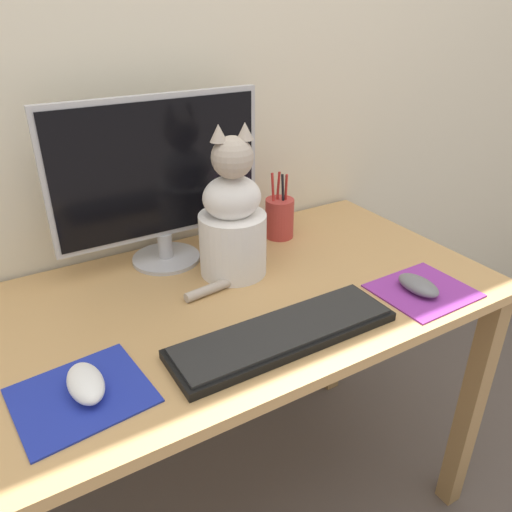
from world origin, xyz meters
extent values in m
plane|color=#564C47|center=(0.00, 0.00, 0.00)|extent=(12.00, 12.00, 0.00)
cube|color=beige|center=(0.00, 0.36, 1.25)|extent=(7.00, 0.04, 2.50)
cube|color=tan|center=(0.00, 0.00, 0.73)|extent=(1.23, 0.65, 0.02)
cube|color=olive|center=(0.58, -0.29, 0.36)|extent=(0.05, 0.05, 0.72)
cube|color=olive|center=(0.58, 0.29, 0.36)|extent=(0.05, 0.05, 0.72)
cylinder|color=#B2B2B7|center=(-0.05, 0.23, 0.75)|extent=(0.17, 0.17, 0.01)
cylinder|color=#B2B2B7|center=(-0.05, 0.23, 0.79)|extent=(0.04, 0.04, 0.06)
cube|color=#B2B2B7|center=(-0.05, 0.23, 0.98)|extent=(0.51, 0.02, 0.33)
cube|color=black|center=(-0.05, 0.22, 0.98)|extent=(0.49, 0.00, 0.31)
cube|color=black|center=(0.02, -0.20, 0.75)|extent=(0.46, 0.14, 0.02)
cube|color=black|center=(0.02, -0.20, 0.77)|extent=(0.45, 0.12, 0.01)
cube|color=#1E2D9E|center=(-0.36, -0.16, 0.75)|extent=(0.23, 0.21, 0.00)
cube|color=purple|center=(0.39, -0.21, 0.75)|extent=(0.21, 0.19, 0.00)
ellipsoid|color=white|center=(-0.35, -0.15, 0.77)|extent=(0.06, 0.11, 0.04)
ellipsoid|color=slate|center=(0.37, -0.21, 0.76)|extent=(0.06, 0.11, 0.03)
cylinder|color=white|center=(0.06, 0.09, 0.82)|extent=(0.19, 0.19, 0.15)
ellipsoid|color=white|center=(0.06, 0.09, 0.94)|extent=(0.16, 0.14, 0.10)
sphere|color=#B2A393|center=(0.06, 0.08, 1.03)|extent=(0.11, 0.11, 0.09)
cone|color=#B2A393|center=(0.03, 0.09, 1.09)|extent=(0.04, 0.04, 0.04)
cone|color=#B2A393|center=(0.09, 0.07, 1.09)|extent=(0.04, 0.04, 0.04)
cylinder|color=#B2A393|center=(0.01, 0.03, 0.76)|extent=(0.21, 0.05, 0.02)
cylinder|color=#B23833|center=(0.27, 0.20, 0.80)|extent=(0.08, 0.08, 0.11)
cylinder|color=red|center=(0.25, 0.21, 0.86)|extent=(0.01, 0.03, 0.14)
cylinder|color=red|center=(0.28, 0.20, 0.86)|extent=(0.02, 0.03, 0.14)
cylinder|color=red|center=(0.27, 0.21, 0.86)|extent=(0.02, 0.02, 0.14)
cylinder|color=black|center=(0.27, 0.19, 0.86)|extent=(0.02, 0.01, 0.14)
camera|label=1|loc=(-0.43, -0.85, 1.34)|focal=35.00mm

